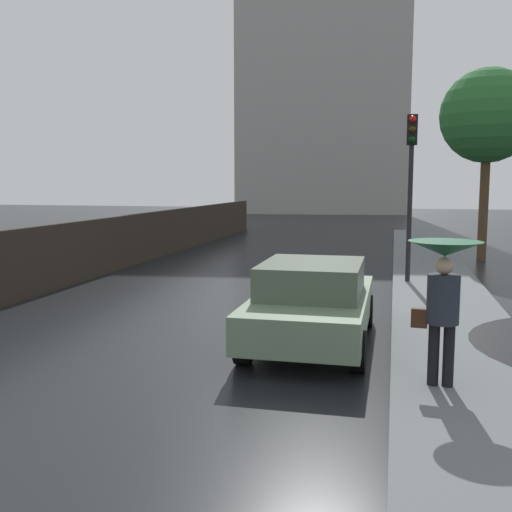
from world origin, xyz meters
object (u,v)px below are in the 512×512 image
(car_green_near_kerb, at_px, (312,302))
(street_tree_near, at_px, (488,117))
(pedestrian_with_umbrella_far, at_px, (444,279))
(traffic_light, at_px, (411,167))

(car_green_near_kerb, bearing_deg, street_tree_near, 70.44)
(pedestrian_with_umbrella_far, bearing_deg, car_green_near_kerb, 137.59)
(car_green_near_kerb, distance_m, pedestrian_with_umbrella_far, 2.91)
(car_green_near_kerb, xyz_separation_m, street_tree_near, (4.28, 12.09, 4.18))
(pedestrian_with_umbrella_far, height_order, traffic_light, traffic_light)
(traffic_light, relative_size, street_tree_near, 0.65)
(car_green_near_kerb, relative_size, street_tree_near, 0.63)
(pedestrian_with_umbrella_far, bearing_deg, street_tree_near, 85.39)
(pedestrian_with_umbrella_far, distance_m, street_tree_near, 14.74)
(street_tree_near, bearing_deg, car_green_near_kerb, -109.48)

